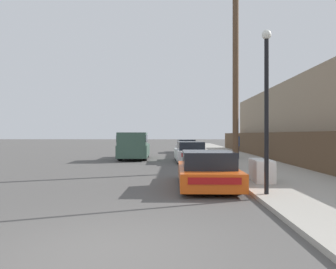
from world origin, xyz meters
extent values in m
plane|color=#4F4C49|center=(0.00, 0.00, 0.00)|extent=(220.00, 220.00, 0.00)
cube|color=#9E998E|center=(5.30, 23.50, 0.06)|extent=(4.20, 63.00, 0.12)
cube|color=white|center=(4.06, 6.76, 0.48)|extent=(0.72, 1.65, 0.72)
cube|color=white|center=(4.06, 6.76, 0.86)|extent=(0.70, 1.58, 0.03)
cube|color=#333335|center=(4.26, 7.25, 0.89)|extent=(0.04, 0.20, 0.02)
cube|color=gray|center=(4.07, 7.01, 0.88)|extent=(0.65, 0.11, 0.01)
cube|color=gray|center=(4.04, 6.51, 0.88)|extent=(0.65, 0.11, 0.01)
cube|color=#E05114|center=(2.09, 6.26, 0.41)|extent=(1.85, 4.46, 0.53)
cube|color=black|center=(2.09, 5.86, 0.94)|extent=(1.59, 2.14, 0.53)
cube|color=#B21414|center=(2.09, 4.01, 0.50)|extent=(1.44, 0.03, 0.19)
cylinder|color=black|center=(1.29, 7.64, 0.32)|extent=(0.20, 0.63, 0.63)
cylinder|color=black|center=(2.89, 7.64, 0.32)|extent=(0.20, 0.63, 0.63)
cylinder|color=black|center=(1.29, 4.88, 0.32)|extent=(0.20, 0.63, 0.63)
cylinder|color=black|center=(2.89, 4.88, 0.32)|extent=(0.20, 0.63, 0.63)
cube|color=silver|center=(1.97, 16.09, 0.47)|extent=(2.02, 4.78, 0.63)
cube|color=black|center=(1.98, 15.91, 1.03)|extent=(1.66, 2.70, 0.50)
cube|color=#B21414|center=(2.09, 13.73, 0.58)|extent=(1.39, 0.10, 0.22)
cylinder|color=black|center=(1.12, 17.51, 0.33)|extent=(0.23, 0.68, 0.67)
cylinder|color=black|center=(2.66, 17.59, 0.33)|extent=(0.23, 0.68, 0.67)
cylinder|color=black|center=(1.27, 14.60, 0.33)|extent=(0.23, 0.68, 0.67)
cylinder|color=black|center=(2.81, 14.68, 0.33)|extent=(0.23, 0.68, 0.67)
cube|color=silver|center=(2.07, 26.74, 0.45)|extent=(2.06, 4.76, 0.62)
cube|color=black|center=(2.08, 26.56, 1.01)|extent=(1.68, 2.70, 0.49)
cube|color=#B21414|center=(2.23, 24.41, 0.56)|extent=(1.36, 0.12, 0.22)
cylinder|color=black|center=(1.21, 28.13, 0.31)|extent=(0.24, 0.64, 0.63)
cylinder|color=black|center=(2.72, 28.23, 0.31)|extent=(0.24, 0.64, 0.63)
cylinder|color=black|center=(1.41, 25.25, 0.31)|extent=(0.24, 0.64, 0.63)
cylinder|color=black|center=(2.92, 25.36, 0.31)|extent=(0.24, 0.64, 0.63)
cube|color=#385647|center=(-1.86, 18.39, 0.62)|extent=(2.18, 5.34, 0.83)
cube|color=#385647|center=(-1.80, 16.95, 1.45)|extent=(1.94, 2.44, 0.83)
cube|color=black|center=(-1.80, 16.95, 1.48)|extent=(1.98, 2.40, 0.46)
cylinder|color=black|center=(-0.97, 16.80, 0.41)|extent=(0.29, 0.84, 0.83)
cylinder|color=black|center=(-2.61, 16.73, 0.41)|extent=(0.29, 0.84, 0.83)
cylinder|color=black|center=(-1.11, 20.05, 0.41)|extent=(0.29, 0.84, 0.83)
cylinder|color=black|center=(-2.75, 19.98, 0.41)|extent=(0.29, 0.84, 0.83)
cylinder|color=brown|center=(3.91, 10.89, 4.80)|extent=(0.28, 0.28, 9.35)
cylinder|color=black|center=(3.53, 4.23, 2.23)|extent=(0.12, 0.12, 4.23)
sphere|color=white|center=(3.53, 4.23, 4.48)|extent=(0.26, 0.26, 0.26)
cube|color=brown|center=(7.25, 17.34, 1.00)|extent=(0.08, 37.27, 1.76)
cube|color=gray|center=(11.08, 19.69, 2.59)|extent=(6.00, 22.60, 5.18)
cylinder|color=#282D42|center=(5.21, 17.39, 0.54)|extent=(0.28, 0.28, 0.83)
cylinder|color=#2D5193|center=(5.21, 17.39, 1.28)|extent=(0.34, 0.34, 0.66)
sphere|color=#DBB293|center=(5.21, 17.39, 1.74)|extent=(0.25, 0.25, 0.25)
camera|label=1|loc=(1.04, -4.76, 1.75)|focal=35.00mm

